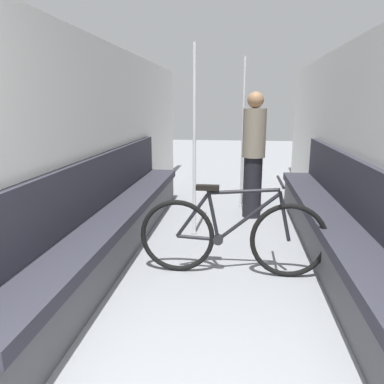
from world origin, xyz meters
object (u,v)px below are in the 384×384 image
grab_pole_near (194,146)px  passenger_standing (254,154)px  grab_pole_far (243,136)px  bench_seat_row_left (115,221)px  bench_seat_row_right (337,230)px  bicycle (232,236)px

grab_pole_near → passenger_standing: bearing=48.6°
grab_pole_far → bench_seat_row_left: bearing=-124.5°
bench_seat_row_right → bench_seat_row_left: bearing=180.0°
bicycle → passenger_standing: size_ratio=1.01×
bench_seat_row_left → bench_seat_row_right: (2.21, 0.00, 0.00)m
bench_seat_row_right → passenger_standing: (-0.76, 1.40, 0.53)m
bench_seat_row_left → bicycle: bearing=-18.5°
bench_seat_row_left → grab_pole_near: 1.21m
bench_seat_row_left → grab_pole_far: 2.41m
bench_seat_row_right → bicycle: (-1.00, -0.40, 0.04)m
bench_seat_row_left → grab_pole_far: (1.31, 1.90, 0.72)m
bicycle → grab_pole_near: grab_pole_near is taller
grab_pole_near → bench_seat_row_right: bearing=-23.0°
bench_seat_row_right → grab_pole_far: bearing=115.4°
grab_pole_near → passenger_standing: (0.69, 0.79, -0.19)m
grab_pole_far → grab_pole_near: bearing=-113.3°
grab_pole_near → passenger_standing: grab_pole_near is taller
bench_seat_row_right → grab_pole_far: 2.22m
bench_seat_row_left → passenger_standing: (1.45, 1.40, 0.53)m
bicycle → passenger_standing: 1.89m
bicycle → grab_pole_far: grab_pole_far is taller
bench_seat_row_right → grab_pole_near: grab_pole_near is taller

